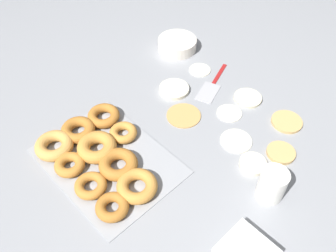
% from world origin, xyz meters
% --- Properties ---
extents(ground_plane, '(3.00, 3.00, 0.00)m').
position_xyz_m(ground_plane, '(0.00, 0.00, 0.00)').
color(ground_plane, gray).
extents(pancake_0, '(0.10, 0.10, 0.01)m').
position_xyz_m(pancake_0, '(0.12, 0.06, 0.00)').
color(pancake_0, silver).
rests_on(pancake_0, ground_plane).
extents(pancake_1, '(0.08, 0.08, 0.01)m').
position_xyz_m(pancake_1, '(0.03, 0.14, 0.00)').
color(pancake_1, silver).
rests_on(pancake_1, ground_plane).
extents(pancake_2, '(0.08, 0.08, 0.01)m').
position_xyz_m(pancake_2, '(-0.20, 0.23, 0.00)').
color(pancake_2, silver).
rests_on(pancake_2, ground_plane).
extents(pancake_3, '(0.11, 0.11, 0.01)m').
position_xyz_m(pancake_3, '(-0.18, 0.08, 0.01)').
color(pancake_3, beige).
rests_on(pancake_3, ground_plane).
extents(pancake_4, '(0.10, 0.10, 0.01)m').
position_xyz_m(pancake_4, '(0.18, 0.24, 0.01)').
color(pancake_4, tan).
rests_on(pancake_4, ground_plane).
extents(pancake_5, '(0.10, 0.10, 0.01)m').
position_xyz_m(pancake_5, '(0.03, 0.24, 0.01)').
color(pancake_5, beige).
rests_on(pancake_5, ground_plane).
extents(pancake_6, '(0.11, 0.11, 0.01)m').
position_xyz_m(pancake_6, '(-0.07, 0.02, 0.00)').
color(pancake_6, tan).
rests_on(pancake_6, ground_plane).
extents(pancake_7, '(0.08, 0.08, 0.02)m').
position_xyz_m(pancake_7, '(0.21, 0.02, 0.01)').
color(pancake_7, beige).
rests_on(pancake_7, ground_plane).
extents(pancake_8, '(0.09, 0.09, 0.01)m').
position_xyz_m(pancake_8, '(0.24, 0.12, 0.01)').
color(pancake_8, tan).
rests_on(pancake_8, ground_plane).
extents(donut_tray, '(0.41, 0.31, 0.05)m').
position_xyz_m(donut_tray, '(-0.12, -0.29, 0.02)').
color(donut_tray, '#93969B').
rests_on(donut_tray, ground_plane).
extents(batter_bowl, '(0.15, 0.15, 0.05)m').
position_xyz_m(batter_bowl, '(-0.35, 0.27, 0.02)').
color(batter_bowl, silver).
rests_on(batter_bowl, ground_plane).
extents(paper_cup, '(0.07, 0.07, 0.10)m').
position_xyz_m(paper_cup, '(0.30, -0.03, 0.05)').
color(paper_cup, white).
rests_on(paper_cup, ground_plane).
extents(spatula, '(0.11, 0.23, 0.01)m').
position_xyz_m(spatula, '(-0.10, 0.19, 0.00)').
color(spatula, maroon).
rests_on(spatula, ground_plane).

